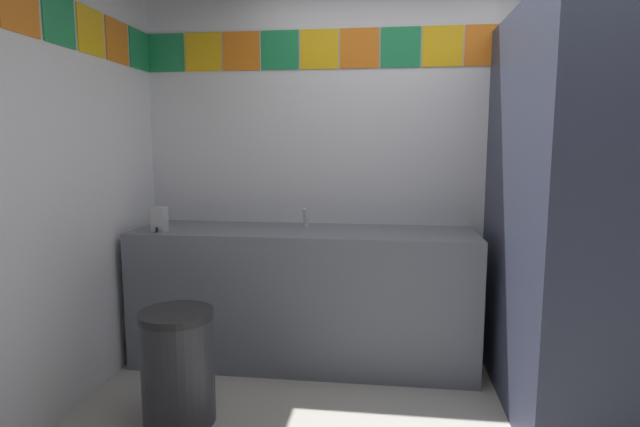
{
  "coord_description": "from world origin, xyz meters",
  "views": [
    {
      "loc": [
        -0.35,
        -2.1,
        1.46
      ],
      "look_at": [
        -0.74,
        0.84,
        1.05
      ],
      "focal_mm": 28.55,
      "sensor_mm": 36.0,
      "label": 1
    }
  ],
  "objects": [
    {
      "name": "wall_side",
      "position": [
        -2.09,
        0.0,
        1.4
      ],
      "size": [
        0.09,
        2.88,
        2.79
      ],
      "color": "silver",
      "rests_on": "ground_plane"
    },
    {
      "name": "soap_dispenser",
      "position": [
        -1.79,
        0.96,
        0.98
      ],
      "size": [
        0.09,
        0.09,
        0.16
      ],
      "color": "#B7BABF",
      "rests_on": "vanity_counter"
    },
    {
      "name": "faucet_center",
      "position": [
        -0.89,
        1.23,
        0.95
      ],
      "size": [
        0.04,
        0.1,
        0.14
      ],
      "color": "silver",
      "rests_on": "vanity_counter"
    },
    {
      "name": "trash_bin",
      "position": [
        -1.41,
        0.3,
        0.3
      ],
      "size": [
        0.38,
        0.38,
        0.6
      ],
      "color": "#333338",
      "rests_on": "ground_plane"
    },
    {
      "name": "vanity_counter",
      "position": [
        -0.89,
        1.14,
        0.45
      ],
      "size": [
        2.23,
        0.6,
        0.9
      ],
      "color": "slate",
      "rests_on": "ground_plane"
    },
    {
      "name": "wall_back",
      "position": [
        0.0,
        1.48,
        1.4
      ],
      "size": [
        4.1,
        0.09,
        2.79
      ],
      "color": "silver",
      "rests_on": "ground_plane"
    },
    {
      "name": "toilet",
      "position": [
        0.78,
        1.08,
        0.3
      ],
      "size": [
        0.39,
        0.49,
        0.74
      ],
      "color": "white",
      "rests_on": "ground_plane"
    },
    {
      "name": "stall_divider",
      "position": [
        0.5,
        0.51,
        1.09
      ],
      "size": [
        0.92,
        1.36,
        2.18
      ],
      "color": "#33384C",
      "rests_on": "ground_plane"
    }
  ]
}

